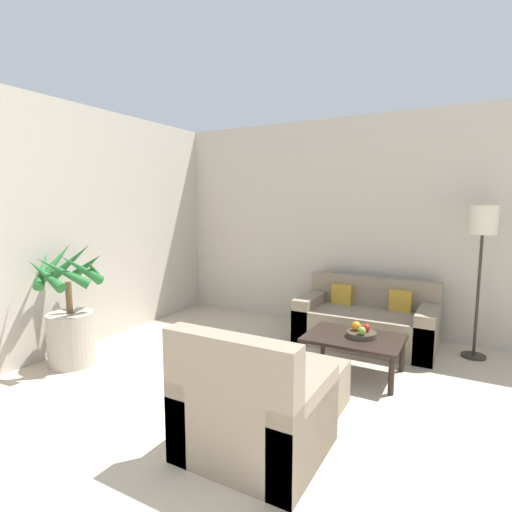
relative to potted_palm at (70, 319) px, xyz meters
name	(u,v)px	position (x,y,z in m)	size (l,w,h in m)	color
wall_back	(412,226)	(2.83, 2.59, 0.88)	(7.96, 0.06, 2.70)	#BCB2A3
wall_left	(0,233)	(-0.38, -0.40, 0.88)	(0.06, 7.52, 2.70)	#BCB2A3
potted_palm	(70,319)	(0.00, 0.00, 0.00)	(0.74, 0.74, 1.24)	#ADA393
sofa_loveseat	(366,322)	(2.45, 2.07, -0.21)	(1.53, 0.80, 0.74)	gray
floor_lamp	(483,232)	(3.56, 2.19, 0.86)	(0.27, 0.27, 1.60)	#2D2823
coffee_table	(354,341)	(2.55, 1.16, -0.15)	(0.89, 0.64, 0.37)	black
fruit_bowl	(361,334)	(2.61, 1.19, -0.08)	(0.28, 0.28, 0.05)	#42382D
apple_red	(366,328)	(2.65, 1.22, -0.02)	(0.07, 0.07, 0.07)	red
apple_green	(362,331)	(2.64, 1.10, -0.01)	(0.08, 0.08, 0.08)	olive
orange_fruit	(356,326)	(2.56, 1.21, -0.01)	(0.09, 0.09, 0.09)	orange
armchair	(253,411)	(2.32, -0.38, -0.18)	(0.86, 0.78, 0.87)	gray
ottoman	(307,384)	(2.38, 0.38, -0.29)	(0.59, 0.46, 0.35)	gray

